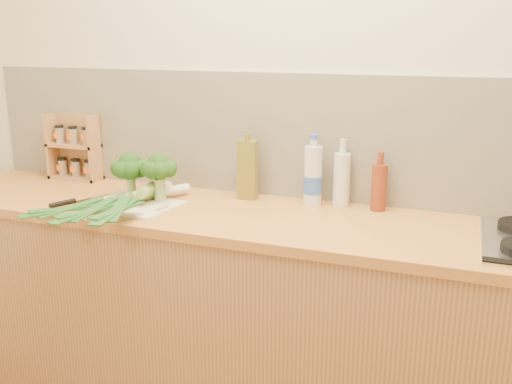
# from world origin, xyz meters

# --- Properties ---
(room_shell) EXTENTS (3.50, 3.50, 3.50)m
(room_shell) POSITION_xyz_m (0.00, 1.49, 1.17)
(room_shell) COLOR beige
(room_shell) RESTS_ON ground
(counter) EXTENTS (3.20, 0.62, 0.90)m
(counter) POSITION_xyz_m (0.00, 1.20, 0.45)
(counter) COLOR #B47D4B
(counter) RESTS_ON ground
(chopping_board) EXTENTS (0.40, 0.32, 0.01)m
(chopping_board) POSITION_xyz_m (-0.63, 1.12, 0.91)
(chopping_board) COLOR #ECE6CD
(chopping_board) RESTS_ON counter
(broccoli_left) EXTENTS (0.17, 0.17, 0.20)m
(broccoli_left) POSITION_xyz_m (-0.70, 1.22, 1.04)
(broccoli_left) COLOR #89A862
(broccoli_left) RESTS_ON chopping_board
(broccoli_right) EXTENTS (0.16, 0.16, 0.21)m
(broccoli_right) POSITION_xyz_m (-0.55, 1.20, 1.05)
(broccoli_right) COLOR #89A862
(broccoli_right) RESTS_ON chopping_board
(leek_front) EXTENTS (0.43, 0.64, 0.04)m
(leek_front) POSITION_xyz_m (-0.65, 1.12, 0.93)
(leek_front) COLOR white
(leek_front) RESTS_ON chopping_board
(leek_mid) EXTENTS (0.18, 0.64, 0.04)m
(leek_mid) POSITION_xyz_m (-0.62, 1.06, 0.95)
(leek_mid) COLOR white
(leek_mid) RESTS_ON chopping_board
(leek_back) EXTENTS (0.16, 0.67, 0.04)m
(leek_back) POSITION_xyz_m (-0.57, 1.08, 0.97)
(leek_back) COLOR white
(leek_back) RESTS_ON chopping_board
(chefs_knife) EXTENTS (0.14, 0.27, 0.02)m
(chefs_knife) POSITION_xyz_m (-0.91, 1.06, 0.91)
(chefs_knife) COLOR silver
(chefs_knife) RESTS_ON counter
(spice_rack) EXTENTS (0.27, 0.11, 0.32)m
(spice_rack) POSITION_xyz_m (-1.16, 1.44, 1.04)
(spice_rack) COLOR tan
(spice_rack) RESTS_ON counter
(oil_tin) EXTENTS (0.08, 0.05, 0.29)m
(oil_tin) POSITION_xyz_m (-0.23, 1.39, 1.03)
(oil_tin) COLOR olive
(oil_tin) RESTS_ON counter
(glass_bottle) EXTENTS (0.07, 0.07, 0.28)m
(glass_bottle) POSITION_xyz_m (0.18, 1.44, 1.02)
(glass_bottle) COLOR silver
(glass_bottle) RESTS_ON counter
(amber_bottle) EXTENTS (0.06, 0.06, 0.24)m
(amber_bottle) POSITION_xyz_m (0.34, 1.42, 1.00)
(amber_bottle) COLOR maroon
(amber_bottle) RESTS_ON counter
(water_bottle) EXTENTS (0.08, 0.08, 0.28)m
(water_bottle) POSITION_xyz_m (0.06, 1.40, 1.02)
(water_bottle) COLOR silver
(water_bottle) RESTS_ON counter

